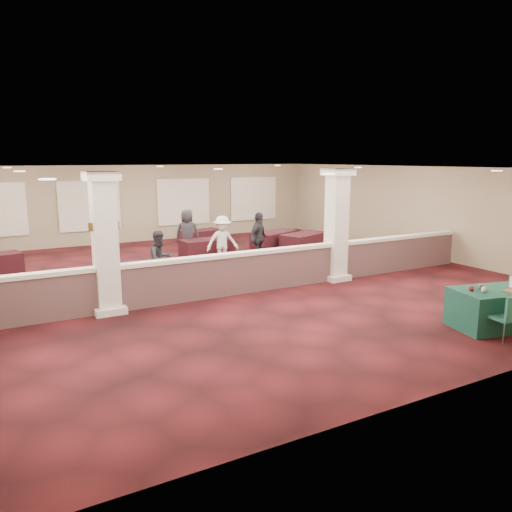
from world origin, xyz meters
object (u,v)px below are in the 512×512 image
far_table_back_center (201,238)px  far_table_back_right (275,241)px  attendee_c (258,238)px  attendee_d (188,234)px  far_table_front_center (207,249)px  attendee_a (160,259)px  near_table (503,308)px  far_table_front_left (116,277)px  conf_chair_side (508,314)px  attendee_b (222,241)px  far_table_front_right (304,244)px

far_table_back_center → far_table_back_right: size_ratio=0.87×
attendee_c → attendee_d: attendee_d is taller
far_table_front_center → far_table_back_right: far_table_back_right is taller
attendee_d → attendee_a: bearing=85.0°
near_table → far_table_back_center: size_ratio=1.30×
near_table → far_table_front_left: (-6.35, 6.96, -0.07)m
far_table_front_left → far_table_front_center: 4.55m
conf_chair_side → attendee_b: 9.05m
near_table → attendee_d: 10.48m
far_table_front_right → attendee_c: attendee_c is taller
far_table_front_left → far_table_back_center: (4.61, 5.07, -0.01)m
far_table_front_left → far_table_front_right: far_table_front_right is taller
far_table_front_right → far_table_back_center: bearing=129.8°
far_table_back_center → attendee_c: size_ratio=0.95×
far_table_front_right → far_table_back_right: (-0.71, 0.95, -0.00)m
conf_chair_side → far_table_front_right: 9.50m
conf_chair_side → far_table_front_left: bearing=130.4°
attendee_a → attendee_d: bearing=40.0°
attendee_b → far_table_back_center: bearing=85.8°
near_table → far_table_back_center: near_table is taller
far_table_front_center → far_table_back_center: size_ratio=1.09×
attendee_b → far_table_back_right: bearing=34.8°
near_table → far_table_back_center: bearing=111.2°
far_table_front_center → attendee_a: (-2.61, -2.80, 0.41)m
near_table → conf_chair_side: conf_chair_side is taller
far_table_front_right → attendee_c: (-2.32, -0.66, 0.48)m
near_table → far_table_back_right: 9.70m
attendee_c → attendee_b: bearing=136.5°
far_table_front_left → attendee_b: 4.03m
far_table_back_center → attendee_b: (-0.83, -3.76, 0.49)m
far_table_front_left → far_table_back_center: size_ratio=1.03×
far_table_back_center → far_table_front_right: bearing=-50.2°
far_table_back_center → attendee_b: attendee_b is taller
far_table_front_left → attendee_b: attendee_b is taller
far_table_front_right → near_table: bearing=-96.5°
far_table_back_right → attendee_a: attendee_a is taller
near_table → conf_chair_side: 0.94m
attendee_a → far_table_front_center: bearing=29.4°
far_table_front_right → attendee_c: bearing=-164.1°
far_table_front_center → attendee_a: 3.85m
conf_chair_side → attendee_d: attendee_d is taller
attendee_c → attendee_d: (-1.77, 1.92, 0.01)m
attendee_a → attendee_b: size_ratio=0.94×
far_table_back_center → far_table_back_right: (2.02, -2.33, 0.05)m
far_table_back_center → conf_chair_side: bearing=-85.4°
near_table → attendee_a: 8.48m
far_table_back_right → attendee_b: attendee_b is taller
far_table_front_right → attendee_b: bearing=-172.4°
near_table → far_table_front_left: 9.42m
far_table_back_right → conf_chair_side: bearing=-95.6°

